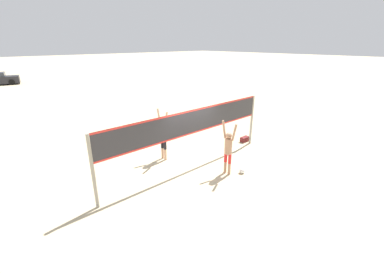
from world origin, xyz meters
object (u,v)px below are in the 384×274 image
object	(u,v)px
volleyball_net	(192,126)
volleyball	(242,171)
gear_bag	(245,139)
player_blocker	(163,134)
player_spiker	(228,147)

from	to	relation	value
volleyball_net	volleyball	size ratio (longest dim) A/B	37.57
gear_bag	volleyball_net	bearing A→B (deg)	-175.38
gear_bag	player_blocker	bearing A→B (deg)	165.60
player_spiker	gear_bag	distance (m)	3.76
player_blocker	volleyball_net	bearing A→B (deg)	13.61
player_spiker	gear_bag	world-z (taller)	player_spiker
player_blocker	gear_bag	size ratio (longest dim) A/B	4.46
volleyball_net	player_spiker	bearing A→B (deg)	-62.67
player_spiker	player_blocker	xyz separation A→B (m)	(-1.00, 2.69, 0.07)
player_blocker	gear_bag	xyz separation A→B (m)	(4.26, -1.09, -1.03)
player_blocker	volleyball	world-z (taller)	player_blocker
player_blocker	gear_bag	world-z (taller)	player_blocker
volleyball_net	player_spiker	xyz separation A→B (m)	(0.66, -1.27, -0.67)
volleyball_net	volleyball	distance (m)	2.58
volleyball_net	player_blocker	world-z (taller)	volleyball_net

